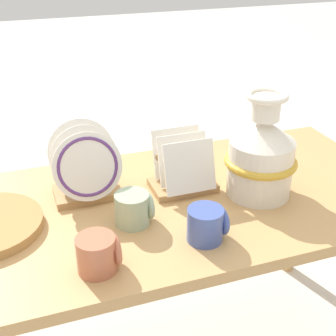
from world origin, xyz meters
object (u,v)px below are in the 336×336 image
(dish_rack_square_plates, at_px, (183,173))
(mug_sage_glaze, at_px, (134,209))
(mug_terracotta_glaze, at_px, (98,254))
(mug_cobalt_glaze, at_px, (207,224))
(dish_rack_round_plates, at_px, (86,171))
(ceramic_vase, at_px, (261,155))

(dish_rack_square_plates, xyz_separation_m, mug_sage_glaze, (-0.19, -0.13, -0.01))
(dish_rack_square_plates, distance_m, mug_sage_glaze, 0.23)
(dish_rack_square_plates, height_order, mug_sage_glaze, dish_rack_square_plates)
(dish_rack_square_plates, relative_size, mug_terracotta_glaze, 1.90)
(dish_rack_square_plates, height_order, mug_cobalt_glaze, dish_rack_square_plates)
(mug_sage_glaze, bearing_deg, mug_cobalt_glaze, -40.20)
(dish_rack_round_plates, height_order, mug_cobalt_glaze, dish_rack_round_plates)
(mug_cobalt_glaze, height_order, mug_sage_glaze, same)
(dish_rack_round_plates, relative_size, dish_rack_square_plates, 1.12)
(ceramic_vase, distance_m, mug_cobalt_glaze, 0.30)
(dish_rack_square_plates, bearing_deg, mug_terracotta_glaze, -137.73)
(ceramic_vase, bearing_deg, mug_sage_glaze, -175.45)
(dish_rack_square_plates, bearing_deg, ceramic_vase, -26.13)
(dish_rack_round_plates, height_order, dish_rack_square_plates, dish_rack_round_plates)
(dish_rack_round_plates, relative_size, mug_terracotta_glaze, 2.13)
(mug_terracotta_glaze, xyz_separation_m, mug_sage_glaze, (0.13, 0.16, 0.00))
(ceramic_vase, relative_size, mug_cobalt_glaze, 3.10)
(dish_rack_round_plates, distance_m, mug_terracotta_glaze, 0.34)
(dish_rack_round_plates, relative_size, mug_sage_glaze, 2.13)
(dish_rack_round_plates, distance_m, dish_rack_square_plates, 0.29)
(ceramic_vase, bearing_deg, dish_rack_round_plates, 163.28)
(dish_rack_square_plates, xyz_separation_m, mug_cobalt_glaze, (-0.03, -0.27, -0.01))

